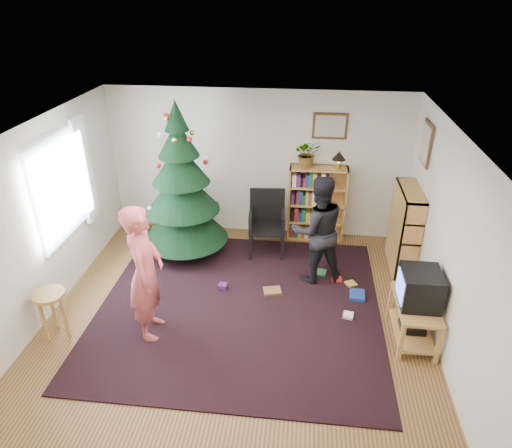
# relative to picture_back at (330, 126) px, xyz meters

# --- Properties ---
(floor) EXTENTS (5.00, 5.00, 0.00)m
(floor) POSITION_rel_picture_back_xyz_m (-1.15, -2.48, -1.95)
(floor) COLOR olive
(floor) RESTS_ON ground
(ceiling) EXTENTS (5.00, 5.00, 0.00)m
(ceiling) POSITION_rel_picture_back_xyz_m (-1.15, -2.48, 0.55)
(ceiling) COLOR white
(ceiling) RESTS_ON wall_back
(wall_back) EXTENTS (5.00, 0.02, 2.50)m
(wall_back) POSITION_rel_picture_back_xyz_m (-1.15, 0.02, -0.70)
(wall_back) COLOR silver
(wall_back) RESTS_ON floor
(wall_front) EXTENTS (5.00, 0.02, 2.50)m
(wall_front) POSITION_rel_picture_back_xyz_m (-1.15, -4.97, -0.70)
(wall_front) COLOR silver
(wall_front) RESTS_ON floor
(wall_left) EXTENTS (0.02, 5.00, 2.50)m
(wall_left) POSITION_rel_picture_back_xyz_m (-3.65, -2.48, -0.70)
(wall_left) COLOR silver
(wall_left) RESTS_ON floor
(wall_right) EXTENTS (0.02, 5.00, 2.50)m
(wall_right) POSITION_rel_picture_back_xyz_m (1.35, -2.48, -0.70)
(wall_right) COLOR silver
(wall_right) RESTS_ON floor
(rug) EXTENTS (3.80, 3.60, 0.02)m
(rug) POSITION_rel_picture_back_xyz_m (-1.15, -2.17, -1.94)
(rug) COLOR black
(rug) RESTS_ON floor
(window_pane) EXTENTS (0.04, 1.20, 1.40)m
(window_pane) POSITION_rel_picture_back_xyz_m (-3.62, -1.88, -0.45)
(window_pane) COLOR silver
(window_pane) RESTS_ON wall_left
(curtain) EXTENTS (0.06, 0.35, 1.60)m
(curtain) POSITION_rel_picture_back_xyz_m (-3.58, -1.18, -0.45)
(curtain) COLOR white
(curtain) RESTS_ON wall_left
(picture_back) EXTENTS (0.55, 0.03, 0.42)m
(picture_back) POSITION_rel_picture_back_xyz_m (0.00, 0.00, 0.00)
(picture_back) COLOR #4C3319
(picture_back) RESTS_ON wall_back
(picture_right) EXTENTS (0.03, 0.50, 0.60)m
(picture_right) POSITION_rel_picture_back_xyz_m (1.33, -0.73, 0.00)
(picture_right) COLOR #4C3319
(picture_right) RESTS_ON wall_right
(christmas_tree) EXTENTS (1.38, 1.38, 2.50)m
(christmas_tree) POSITION_rel_picture_back_xyz_m (-2.23, -0.86, -0.91)
(christmas_tree) COLOR #3F2816
(christmas_tree) RESTS_ON rug
(bookshelf_back) EXTENTS (0.95, 0.30, 1.30)m
(bookshelf_back) POSITION_rel_picture_back_xyz_m (-0.13, -0.14, -1.29)
(bookshelf_back) COLOR #BA7E42
(bookshelf_back) RESTS_ON floor
(bookshelf_right) EXTENTS (0.30, 0.95, 1.30)m
(bookshelf_right) POSITION_rel_picture_back_xyz_m (1.19, -0.89, -1.29)
(bookshelf_right) COLOR #BA7E42
(bookshelf_right) RESTS_ON floor
(tv_stand) EXTENTS (0.48, 0.86, 0.55)m
(tv_stand) POSITION_rel_picture_back_xyz_m (1.07, -2.57, -1.63)
(tv_stand) COLOR #BA7E42
(tv_stand) RESTS_ON floor
(crt_tv) EXTENTS (0.46, 0.50, 0.43)m
(crt_tv) POSITION_rel_picture_back_xyz_m (1.07, -2.57, -1.18)
(crt_tv) COLOR black
(crt_tv) RESTS_ON tv_stand
(armchair) EXTENTS (0.61, 0.61, 1.03)m
(armchair) POSITION_rel_picture_back_xyz_m (-0.91, -0.62, -1.39)
(armchair) COLOR black
(armchair) RESTS_ON rug
(stool) EXTENTS (0.39, 0.39, 0.64)m
(stool) POSITION_rel_picture_back_xyz_m (-3.35, -3.01, -1.45)
(stool) COLOR #BA7E42
(stool) RESTS_ON floor
(person_standing) EXTENTS (0.50, 0.69, 1.78)m
(person_standing) POSITION_rel_picture_back_xyz_m (-2.18, -2.81, -1.06)
(person_standing) COLOR #BE4C4D
(person_standing) RESTS_ON rug
(person_by_chair) EXTENTS (0.94, 0.82, 1.65)m
(person_by_chair) POSITION_rel_picture_back_xyz_m (-0.13, -1.38, -1.13)
(person_by_chair) COLOR black
(person_by_chair) RESTS_ON rug
(potted_plant) EXTENTS (0.47, 0.43, 0.46)m
(potted_plant) POSITION_rel_picture_back_xyz_m (-0.33, -0.14, -0.42)
(potted_plant) COLOR gray
(potted_plant) RESTS_ON bookshelf_back
(table_lamp) EXTENTS (0.22, 0.22, 0.29)m
(table_lamp) POSITION_rel_picture_back_xyz_m (0.17, -0.14, -0.46)
(table_lamp) COLOR #A57F33
(table_lamp) RESTS_ON bookshelf_back
(floor_clutter) EXTENTS (2.12, 1.19, 0.08)m
(floor_clutter) POSITION_rel_picture_back_xyz_m (-0.11, -1.71, -1.91)
(floor_clutter) COLOR #A51E19
(floor_clutter) RESTS_ON rug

